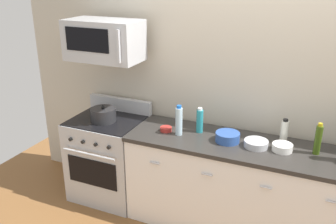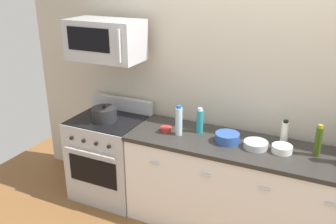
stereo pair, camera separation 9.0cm
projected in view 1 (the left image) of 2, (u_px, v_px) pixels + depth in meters
name	position (u px, v px, depth m)	size (l,w,h in m)	color
back_wall	(258.00, 87.00, 3.54)	(5.30, 0.10, 2.70)	beige
counter_unit	(242.00, 188.00, 3.51)	(2.21, 0.66, 0.92)	white
range_oven	(109.00, 157.00, 4.06)	(0.76, 0.69, 1.07)	#B7BABF
microwave	(104.00, 40.00, 3.64)	(0.74, 0.44, 0.40)	#B7BABF
bottle_dish_soap	(200.00, 121.00, 3.56)	(0.07, 0.07, 0.25)	teal
bottle_olive_oil	(318.00, 139.00, 3.13)	(0.06, 0.06, 0.28)	#385114
bottle_vinegar_white	(284.00, 131.00, 3.36)	(0.07, 0.07, 0.23)	silver
bottle_water_clear	(179.00, 121.00, 3.50)	(0.07, 0.07, 0.30)	silver
bowl_blue_mixing	(228.00, 137.00, 3.39)	(0.22, 0.22, 0.09)	#2D519E
bowl_white_ceramic	(282.00, 147.00, 3.22)	(0.18, 0.18, 0.06)	white
bowl_red_small	(166.00, 129.00, 3.62)	(0.11, 0.11, 0.04)	#B72D28
bowl_steel_prep	(256.00, 143.00, 3.29)	(0.22, 0.22, 0.06)	#B2B5BA
stockpot	(103.00, 115.00, 3.83)	(0.26, 0.26, 0.18)	#262628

